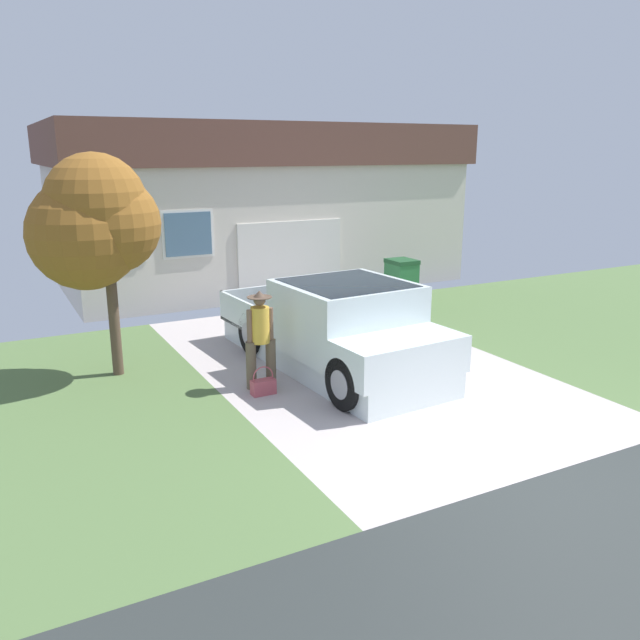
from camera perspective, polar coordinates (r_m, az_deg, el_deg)
name	(u,v)px	position (r m, az deg, el deg)	size (l,w,h in m)	color
pickup_truck	(342,331)	(11.06, 1.92, -0.99)	(2.39, 5.13, 1.60)	silver
person_with_hat	(260,336)	(10.29, -5.30, -1.44)	(0.50, 0.40, 1.60)	brown
handbag	(263,386)	(10.20, -5.05, -5.82)	(0.38, 0.18, 0.46)	#B24C56
house_with_garage	(250,202)	(19.37, -6.24, 10.33)	(11.11, 6.81, 4.40)	beige
front_yard_tree	(95,223)	(11.00, -19.27, 8.15)	(2.10, 1.81, 3.71)	brown
wheeled_trash_bin	(401,281)	(15.93, 7.22, 3.47)	(0.60, 0.72, 1.15)	#286B38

